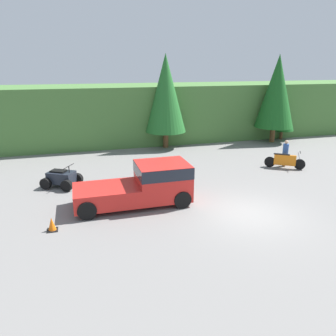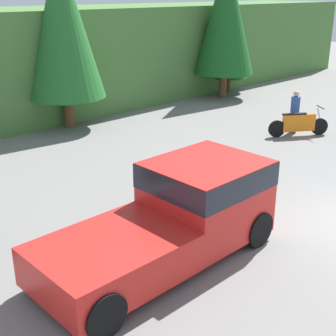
% 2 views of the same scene
% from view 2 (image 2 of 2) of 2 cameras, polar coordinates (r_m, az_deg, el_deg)
% --- Properties ---
extents(hillside_backdrop, '(44.00, 6.00, 4.63)m').
position_cam_2_polar(hillside_backdrop, '(22.65, -16.32, 12.30)').
color(hillside_backdrop, '#477538').
rests_on(hillside_backdrop, ground_plane).
extents(tree_left, '(3.12, 3.12, 7.08)m').
position_cam_2_polar(tree_left, '(19.45, -12.76, 16.82)').
color(tree_left, brown).
rests_on(tree_left, ground_plane).
extents(tree_mid_left, '(3.11, 3.11, 7.07)m').
position_cam_2_polar(tree_mid_left, '(25.07, 7.04, 17.94)').
color(tree_mid_left, brown).
rests_on(tree_mid_left, ground_plane).
extents(tree_mid_right, '(1.95, 1.95, 4.44)m').
position_cam_2_polar(tree_mid_right, '(26.64, 7.63, 14.74)').
color(tree_mid_right, brown).
rests_on(tree_mid_right, ground_plane).
extents(pickup_truck_red, '(5.31, 2.22, 1.90)m').
position_cam_2_polar(pickup_truck_red, '(9.91, 1.42, -5.32)').
color(pickup_truck_red, red).
rests_on(pickup_truck_red, ground_plane).
extents(dirt_bike, '(2.10, 1.44, 1.13)m').
position_cam_2_polar(dirt_bike, '(19.02, 15.64, 5.16)').
color(dirt_bike, black).
rests_on(dirt_bike, ground_plane).
extents(rider_person, '(0.49, 0.49, 1.70)m').
position_cam_2_polar(rider_person, '(19.30, 15.20, 6.81)').
color(rider_person, brown).
rests_on(rider_person, ground_plane).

